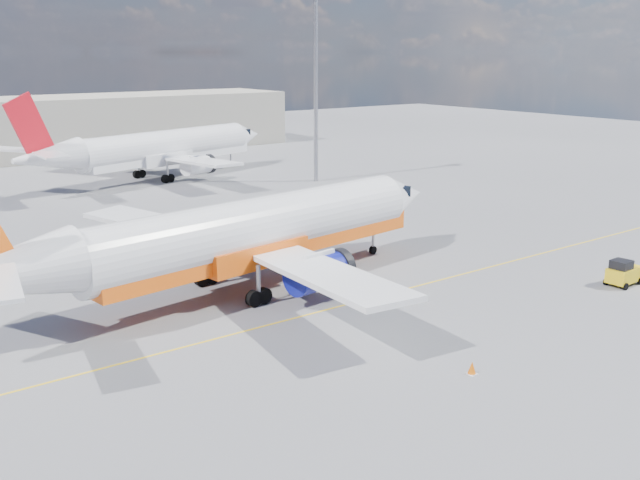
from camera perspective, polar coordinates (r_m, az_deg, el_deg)
ground at (r=38.47m, az=4.29°, el=-6.57°), size 240.00×240.00×0.00m
taxi_line at (r=40.63m, az=1.51°, el=-5.34°), size 70.00×0.15×0.01m
terminal_main at (r=106.38m, az=-21.07°, el=8.43°), size 70.00×14.00×8.00m
main_jet at (r=42.46m, az=-6.15°, el=0.48°), size 35.27×27.59×10.67m
second_jet at (r=82.91m, az=-12.79°, el=7.14°), size 34.41×26.24×10.40m
gse_tug at (r=47.92m, az=23.10°, el=-2.42°), size 2.39×1.54×1.66m
traffic_cone at (r=33.10m, az=12.06°, el=-9.99°), size 0.43×0.43×0.60m
floodlight_mast at (r=78.93m, az=-0.35°, el=13.61°), size 1.51×1.51×20.62m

